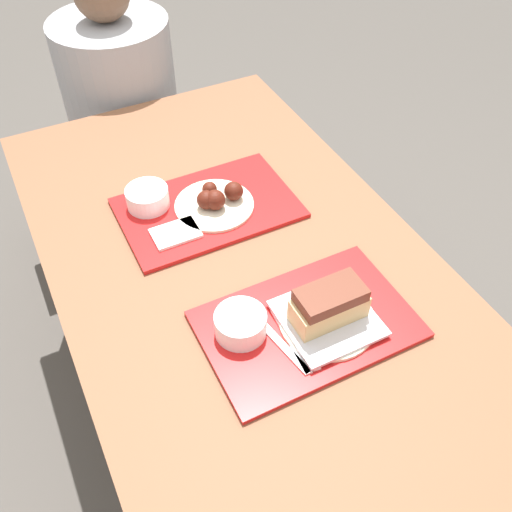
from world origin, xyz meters
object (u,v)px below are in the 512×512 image
(tray_near, at_px, (307,324))
(brisket_sandwich_plate, at_px, (328,310))
(bowl_coleslaw_far, at_px, (147,197))
(wings_plate_far, at_px, (216,200))
(person_seated_across, at_px, (118,84))
(bowl_coleslaw_near, at_px, (241,323))
(tray_far, at_px, (207,208))

(tray_near, xyz_separation_m, brisket_sandwich_plate, (0.04, -0.02, 0.04))
(tray_near, xyz_separation_m, bowl_coleslaw_far, (-0.17, 0.50, 0.03))
(wings_plate_far, bearing_deg, brisket_sandwich_plate, -82.53)
(tray_near, height_order, person_seated_across, person_seated_across)
(bowl_coleslaw_far, xyz_separation_m, person_seated_across, (0.13, 0.71, -0.08))
(bowl_coleslaw_near, height_order, wings_plate_far, wings_plate_far)
(wings_plate_far, distance_m, person_seated_across, 0.80)
(tray_near, height_order, bowl_coleslaw_near, bowl_coleslaw_near)
(tray_near, relative_size, tray_far, 1.00)
(wings_plate_far, xyz_separation_m, person_seated_across, (-0.02, 0.79, -0.07))
(tray_near, distance_m, brisket_sandwich_plate, 0.06)
(tray_near, height_order, wings_plate_far, wings_plate_far)
(tray_near, bearing_deg, bowl_coleslaw_far, 108.82)
(bowl_coleslaw_far, bearing_deg, tray_far, -28.69)
(bowl_coleslaw_far, bearing_deg, brisket_sandwich_plate, -68.04)
(wings_plate_far, relative_size, person_seated_across, 0.30)
(bowl_coleslaw_far, bearing_deg, person_seated_across, 79.69)
(tray_near, distance_m, wings_plate_far, 0.42)
(tray_far, xyz_separation_m, person_seated_across, (0.00, 0.78, -0.04))
(person_seated_across, bearing_deg, tray_near, -88.02)
(bowl_coleslaw_near, xyz_separation_m, bowl_coleslaw_far, (-0.04, 0.46, 0.00))
(bowl_coleslaw_near, relative_size, bowl_coleslaw_far, 1.00)
(tray_far, distance_m, bowl_coleslaw_near, 0.40)
(bowl_coleslaw_near, distance_m, wings_plate_far, 0.40)
(bowl_coleslaw_far, distance_m, person_seated_across, 0.73)
(brisket_sandwich_plate, bearing_deg, person_seated_across, 93.71)
(tray_near, height_order, bowl_coleslaw_far, bowl_coleslaw_far)
(bowl_coleslaw_near, xyz_separation_m, brisket_sandwich_plate, (0.17, -0.06, 0.01))
(bowl_coleslaw_near, height_order, person_seated_across, person_seated_across)
(bowl_coleslaw_near, bearing_deg, tray_far, 76.80)
(bowl_coleslaw_far, bearing_deg, tray_near, -71.18)
(tray_near, bearing_deg, wings_plate_far, 92.67)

